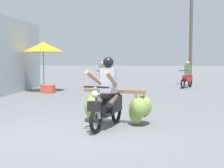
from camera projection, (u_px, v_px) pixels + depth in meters
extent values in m
plane|color=slate|center=(82.00, 135.00, 6.55)|extent=(120.00, 120.00, 0.00)
torus|color=black|center=(96.00, 120.00, 6.66)|extent=(0.22, 0.56, 0.56)
torus|color=black|center=(116.00, 111.00, 7.77)|extent=(0.22, 0.56, 0.56)
cube|color=black|center=(105.00, 114.00, 7.12)|extent=(0.37, 0.60, 0.08)
cube|color=black|center=(112.00, 104.00, 7.48)|extent=(0.43, 0.69, 0.36)
cube|color=black|center=(111.00, 95.00, 7.38)|extent=(0.40, 0.65, 0.10)
cylinder|color=gray|center=(97.00, 103.00, 6.68)|extent=(0.14, 0.29, 0.69)
cylinder|color=black|center=(96.00, 87.00, 6.62)|extent=(0.55, 0.18, 0.04)
sphere|color=silver|center=(95.00, 94.00, 6.56)|extent=(0.14, 0.14, 0.14)
cube|color=black|center=(94.00, 106.00, 6.54)|extent=(0.27, 0.22, 0.20)
cube|color=black|center=(96.00, 106.00, 6.63)|extent=(0.17, 0.30, 0.04)
cube|color=olive|center=(114.00, 91.00, 7.59)|extent=(1.48, 0.48, 0.08)
cube|color=olive|center=(117.00, 92.00, 7.76)|extent=(1.33, 0.42, 0.06)
ellipsoid|color=#87AB4A|center=(144.00, 106.00, 7.46)|extent=(0.37, 0.34, 0.46)
cylinder|color=#998459|center=(144.00, 94.00, 7.44)|extent=(0.02, 0.02, 0.14)
ellipsoid|color=#85A948|center=(136.00, 111.00, 7.46)|extent=(0.38, 0.35, 0.62)
cylinder|color=#998459|center=(136.00, 95.00, 7.43)|extent=(0.02, 0.02, 0.18)
ellipsoid|color=#85A847|center=(94.00, 108.00, 7.84)|extent=(0.54, 0.50, 0.60)
cylinder|color=#998459|center=(94.00, 93.00, 7.81)|extent=(0.02, 0.02, 0.17)
ellipsoid|color=#83A746|center=(140.00, 108.00, 7.31)|extent=(0.40, 0.36, 0.45)
cylinder|color=#998459|center=(140.00, 96.00, 7.29)|extent=(0.02, 0.02, 0.16)
ellipsoid|color=#88AC4B|center=(95.00, 103.00, 8.11)|extent=(0.57, 0.54, 0.53)
cylinder|color=#998459|center=(95.00, 91.00, 8.08)|extent=(0.02, 0.02, 0.13)
ellipsoid|color=olive|center=(143.00, 107.00, 7.66)|extent=(0.45, 0.42, 0.51)
cylinder|color=#998459|center=(143.00, 94.00, 7.63)|extent=(0.02, 0.02, 0.16)
cube|color=#B2B7C6|center=(109.00, 81.00, 7.25)|extent=(0.38, 0.30, 0.56)
sphere|color=black|center=(108.00, 62.00, 7.19)|extent=(0.24, 0.24, 0.24)
cylinder|color=tan|center=(111.00, 79.00, 6.85)|extent=(0.22, 0.72, 0.39)
cylinder|color=tan|center=(94.00, 78.00, 6.99)|extent=(0.32, 0.71, 0.39)
cylinder|color=#4C4238|center=(113.00, 101.00, 7.12)|extent=(0.24, 0.46, 0.27)
cylinder|color=#4C4238|center=(101.00, 100.00, 7.22)|extent=(0.24, 0.46, 0.27)
torus|color=black|center=(107.00, 77.00, 22.13)|extent=(0.23, 0.52, 0.52)
torus|color=black|center=(110.00, 78.00, 21.05)|extent=(0.23, 0.52, 0.52)
cube|color=navy|center=(109.00, 74.00, 21.47)|extent=(0.49, 0.93, 0.32)
cylinder|color=black|center=(107.00, 67.00, 22.03)|extent=(0.49, 0.18, 0.04)
cube|color=#4C7F51|center=(109.00, 67.00, 21.42)|extent=(0.35, 0.28, 0.52)
sphere|color=#9E7051|center=(109.00, 62.00, 21.41)|extent=(0.20, 0.20, 0.20)
torus|color=black|center=(183.00, 84.00, 16.46)|extent=(0.30, 0.50, 0.52)
torus|color=black|center=(190.00, 82.00, 17.38)|extent=(0.30, 0.50, 0.52)
cube|color=red|center=(187.00, 78.00, 16.99)|extent=(0.61, 0.91, 0.32)
cylinder|color=black|center=(183.00, 71.00, 16.45)|extent=(0.46, 0.25, 0.04)
cube|color=#4C7F51|center=(188.00, 70.00, 16.97)|extent=(0.36, 0.31, 0.52)
sphere|color=tan|center=(188.00, 63.00, 16.92)|extent=(0.20, 0.20, 0.20)
torus|color=black|center=(102.00, 84.00, 15.97)|extent=(0.18, 0.53, 0.52)
torus|color=black|center=(103.00, 86.00, 14.88)|extent=(0.18, 0.53, 0.52)
cube|color=navy|center=(102.00, 80.00, 15.31)|extent=(0.42, 0.93, 0.32)
cylinder|color=black|center=(102.00, 71.00, 15.87)|extent=(0.50, 0.14, 0.04)
cube|color=#4C7F51|center=(102.00, 71.00, 15.25)|extent=(0.33, 0.26, 0.52)
sphere|color=tan|center=(102.00, 63.00, 15.24)|extent=(0.20, 0.20, 0.20)
cylinder|color=#99999E|center=(44.00, 71.00, 14.90)|extent=(0.05, 0.05, 1.94)
cone|color=gold|center=(43.00, 47.00, 14.81)|extent=(1.90, 1.90, 0.45)
cube|color=#CC4C38|center=(48.00, 89.00, 14.33)|extent=(0.56, 0.40, 0.36)
cylinder|color=brown|center=(191.00, 38.00, 17.73)|extent=(0.18, 0.18, 5.31)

